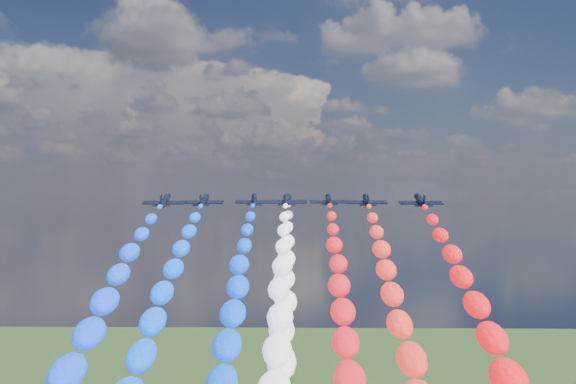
# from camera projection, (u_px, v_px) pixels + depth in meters

# --- Properties ---
(jet_0) EXTENTS (9.76, 13.18, 5.73)m
(jet_0) POSITION_uv_depth(u_px,v_px,m) (165.00, 201.00, 149.13)
(jet_0) COLOR black
(trail_0) EXTENTS (5.92, 111.82, 49.77)m
(trail_0) POSITION_uv_depth(u_px,v_px,m) (78.00, 374.00, 90.88)
(trail_0) COLOR #0B3AF2
(jet_1) EXTENTS (9.74, 13.16, 5.73)m
(jet_1) POSITION_uv_depth(u_px,v_px,m) (204.00, 200.00, 157.92)
(jet_1) COLOR black
(trail_1) EXTENTS (5.92, 111.82, 49.77)m
(trail_1) POSITION_uv_depth(u_px,v_px,m) (147.00, 358.00, 99.68)
(trail_1) COLOR #0446ED
(jet_2) EXTENTS (10.23, 13.51, 5.73)m
(jet_2) POSITION_uv_depth(u_px,v_px,m) (254.00, 200.00, 164.93)
(jet_2) COLOR black
(trail_2) EXTENTS (5.92, 111.82, 49.77)m
(trail_2) POSITION_uv_depth(u_px,v_px,m) (229.00, 347.00, 106.69)
(trail_2) COLOR #063BE5
(jet_3) EXTENTS (9.54, 13.02, 5.73)m
(jet_3) POSITION_uv_depth(u_px,v_px,m) (286.00, 200.00, 162.02)
(jet_3) COLOR black
(trail_3) EXTENTS (5.92, 111.82, 49.77)m
(trail_3) POSITION_uv_depth(u_px,v_px,m) (278.00, 352.00, 103.77)
(trail_3) COLOR white
(jet_4) EXTENTS (9.75, 13.17, 5.73)m
(jet_4) POSITION_uv_depth(u_px,v_px,m) (289.00, 200.00, 176.83)
(jet_4) COLOR black
(trail_4) EXTENTS (5.92, 111.82, 49.77)m
(trail_4) POSITION_uv_depth(u_px,v_px,m) (284.00, 332.00, 118.59)
(trail_4) COLOR white
(jet_5) EXTENTS (9.43, 12.94, 5.73)m
(jet_5) POSITION_uv_depth(u_px,v_px,m) (329.00, 200.00, 166.85)
(jet_5) COLOR black
(trail_5) EXTENTS (5.92, 111.82, 49.77)m
(trail_5) POSITION_uv_depth(u_px,v_px,m) (344.00, 345.00, 108.61)
(trail_5) COLOR red
(jet_6) EXTENTS (9.74, 13.16, 5.73)m
(jet_6) POSITION_uv_depth(u_px,v_px,m) (367.00, 200.00, 156.21)
(jet_6) COLOR black
(trail_6) EXTENTS (5.92, 111.82, 49.77)m
(trail_6) POSITION_uv_depth(u_px,v_px,m) (406.00, 361.00, 97.96)
(trail_6) COLOR red
(jet_7) EXTENTS (9.44, 12.94, 5.73)m
(jet_7) POSITION_uv_depth(u_px,v_px,m) (420.00, 201.00, 145.80)
(jet_7) COLOR black
(trail_7) EXTENTS (5.92, 111.82, 49.77)m
(trail_7) POSITION_uv_depth(u_px,v_px,m) (500.00, 381.00, 87.56)
(trail_7) COLOR red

